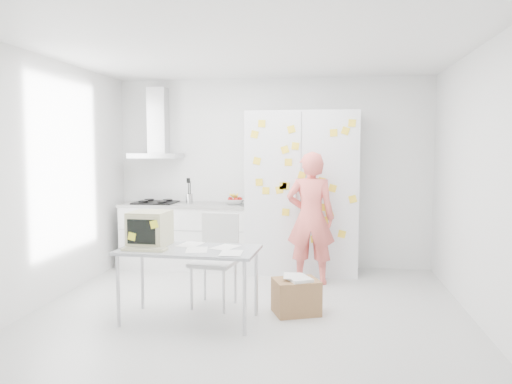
# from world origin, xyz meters

# --- Properties ---
(floor) EXTENTS (4.50, 4.00, 0.02)m
(floor) POSITION_xyz_m (0.00, 0.00, -0.01)
(floor) COLOR silver
(floor) RESTS_ON ground
(walls) EXTENTS (4.52, 4.01, 2.70)m
(walls) POSITION_xyz_m (0.00, 0.72, 1.35)
(walls) COLOR white
(walls) RESTS_ON ground
(ceiling) EXTENTS (4.50, 4.00, 0.02)m
(ceiling) POSITION_xyz_m (0.00, 0.00, 2.70)
(ceiling) COLOR white
(ceiling) RESTS_ON walls
(counter_run) EXTENTS (1.84, 0.63, 1.28)m
(counter_run) POSITION_xyz_m (-1.20, 1.70, 0.47)
(counter_run) COLOR white
(counter_run) RESTS_ON ground
(range_hood) EXTENTS (0.70, 0.48, 1.01)m
(range_hood) POSITION_xyz_m (-1.65, 1.84, 1.96)
(range_hood) COLOR silver
(range_hood) RESTS_ON walls
(tall_cabinet) EXTENTS (1.50, 0.68, 2.20)m
(tall_cabinet) POSITION_xyz_m (0.45, 1.67, 1.10)
(tall_cabinet) COLOR silver
(tall_cabinet) RESTS_ON ground
(person) EXTENTS (0.61, 0.40, 1.66)m
(person) POSITION_xyz_m (0.59, 1.09, 0.83)
(person) COLOR #F1665D
(person) RESTS_ON ground
(desk) EXTENTS (1.38, 0.74, 1.07)m
(desk) POSITION_xyz_m (-0.82, -0.43, 0.81)
(desk) COLOR #9EA1A9
(desk) RESTS_ON ground
(chair) EXTENTS (0.51, 0.51, 0.99)m
(chair) POSITION_xyz_m (-0.40, 0.07, 0.56)
(chair) COLOR silver
(chair) RESTS_ON ground
(cardboard_box) EXTENTS (0.54, 0.49, 0.39)m
(cardboard_box) POSITION_xyz_m (0.48, -0.11, 0.19)
(cardboard_box) COLOR olive
(cardboard_box) RESTS_ON ground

